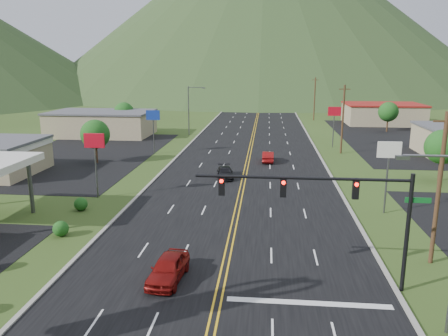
# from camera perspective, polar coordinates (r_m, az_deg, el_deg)

# --- Properties ---
(traffic_signal) EXTENTS (13.10, 0.43, 7.00)m
(traffic_signal) POSITION_cam_1_polar(r_m,az_deg,el_deg) (25.38, 14.46, -4.17)
(traffic_signal) COLOR black
(traffic_signal) RESTS_ON ground
(streetlight_west) EXTENTS (3.28, 0.25, 9.00)m
(streetlight_west) POSITION_cam_1_polar(r_m,az_deg,el_deg) (81.54, -4.43, 7.92)
(streetlight_west) COLOR #59595E
(streetlight_west) RESTS_ON ground
(building_west_far) EXTENTS (18.40, 11.40, 4.50)m
(building_west_far) POSITION_cam_1_polar(r_m,az_deg,el_deg) (84.35, -15.67, 5.65)
(building_west_far) COLOR tan
(building_west_far) RESTS_ON ground
(building_east_far) EXTENTS (16.40, 12.40, 4.50)m
(building_east_far) POSITION_cam_1_polar(r_m,az_deg,el_deg) (103.68, 20.00, 6.68)
(building_east_far) COLOR tan
(building_east_far) RESTS_ON ground
(pole_sign_west_a) EXTENTS (2.00, 0.18, 6.40)m
(pole_sign_west_a) POSITION_cam_1_polar(r_m,az_deg,el_deg) (43.90, -16.54, 2.62)
(pole_sign_west_a) COLOR #59595E
(pole_sign_west_a) RESTS_ON ground
(pole_sign_west_b) EXTENTS (2.00, 0.18, 6.40)m
(pole_sign_west_b) POSITION_cam_1_polar(r_m,az_deg,el_deg) (64.56, -9.25, 6.26)
(pole_sign_west_b) COLOR #59595E
(pole_sign_west_b) RESTS_ON ground
(pole_sign_east_a) EXTENTS (2.00, 0.18, 6.40)m
(pole_sign_east_a) POSITION_cam_1_polar(r_m,az_deg,el_deg) (40.12, 20.72, 1.34)
(pole_sign_east_a) COLOR #59595E
(pole_sign_east_a) RESTS_ON ground
(pole_sign_east_b) EXTENTS (2.00, 0.18, 6.40)m
(pole_sign_east_b) POSITION_cam_1_polar(r_m,az_deg,el_deg) (71.14, 14.20, 6.67)
(pole_sign_east_b) COLOR #59595E
(pole_sign_east_b) RESTS_ON ground
(tree_west_a) EXTENTS (3.84, 3.84, 5.82)m
(tree_west_a) POSITION_cam_1_polar(r_m,az_deg,el_deg) (60.03, -16.48, 4.25)
(tree_west_a) COLOR #382314
(tree_west_a) RESTS_ON ground
(tree_west_b) EXTENTS (3.84, 3.84, 5.82)m
(tree_west_b) POSITION_cam_1_polar(r_m,az_deg,el_deg) (86.89, -12.93, 7.10)
(tree_west_b) COLOR #382314
(tree_west_b) RESTS_ON ground
(tree_east_a) EXTENTS (3.84, 3.84, 5.82)m
(tree_east_a) POSITION_cam_1_polar(r_m,az_deg,el_deg) (54.34, 26.62, 2.48)
(tree_east_a) COLOR #382314
(tree_east_a) RESTS_ON ground
(tree_east_b) EXTENTS (3.84, 3.84, 5.82)m
(tree_east_b) POSITION_cam_1_polar(r_m,az_deg,el_deg) (91.46, 20.67, 6.88)
(tree_east_b) COLOR #382314
(tree_east_b) RESTS_ON ground
(utility_pole_a) EXTENTS (1.60, 0.28, 10.00)m
(utility_pole_a) POSITION_cam_1_polar(r_m,az_deg,el_deg) (30.98, 26.26, -2.38)
(utility_pole_a) COLOR #382314
(utility_pole_a) RESTS_ON ground
(utility_pole_b) EXTENTS (1.60, 0.28, 10.00)m
(utility_pole_b) POSITION_cam_1_polar(r_m,az_deg,el_deg) (66.31, 15.25, 6.22)
(utility_pole_b) COLOR #382314
(utility_pole_b) RESTS_ON ground
(utility_pole_c) EXTENTS (1.60, 0.28, 10.00)m
(utility_pole_c) POSITION_cam_1_polar(r_m,az_deg,el_deg) (105.79, 11.75, 8.88)
(utility_pole_c) COLOR #382314
(utility_pole_c) RESTS_ON ground
(utility_pole_d) EXTENTS (1.60, 0.28, 10.00)m
(utility_pole_d) POSITION_cam_1_polar(r_m,az_deg,el_deg) (145.56, 10.14, 10.08)
(utility_pole_d) COLOR #382314
(utility_pole_d) RESTS_ON ground
(mountain_n) EXTENTS (220.00, 220.00, 85.00)m
(mountain_n) POSITION_cam_1_polar(r_m,az_deg,el_deg) (231.87, 5.33, 20.61)
(mountain_n) COLOR black
(mountain_n) RESTS_ON ground
(car_red_near) EXTENTS (2.18, 4.64, 1.53)m
(car_red_near) POSITION_cam_1_polar(r_m,az_deg,el_deg) (27.27, -7.29, -12.92)
(car_red_near) COLOR maroon
(car_red_near) RESTS_ON ground
(car_dark_mid) EXTENTS (2.43, 4.53, 1.25)m
(car_dark_mid) POSITION_cam_1_polar(r_m,az_deg,el_deg) (50.41, 0.14, -0.64)
(car_dark_mid) COLOR black
(car_dark_mid) RESTS_ON ground
(car_red_far) EXTENTS (1.54, 4.29, 1.41)m
(car_red_far) POSITION_cam_1_polar(r_m,az_deg,el_deg) (59.14, 5.78, 1.46)
(car_red_far) COLOR maroon
(car_red_far) RESTS_ON ground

